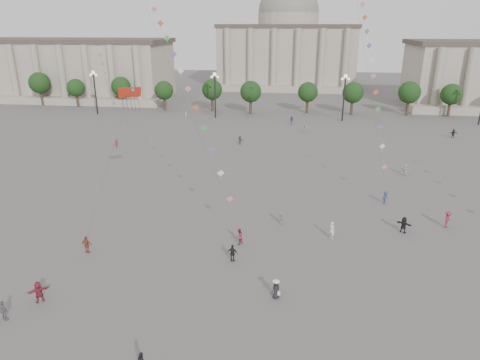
# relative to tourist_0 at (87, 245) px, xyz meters

# --- Properties ---
(ground) EXTENTS (360.00, 360.00, 0.00)m
(ground) POSITION_rel_tourist_0_xyz_m (15.48, -4.35, -0.90)
(ground) COLOR #5D5A57
(ground) RESTS_ON ground
(hall_west) EXTENTS (84.00, 26.22, 17.20)m
(hall_west) POSITION_rel_tourist_0_xyz_m (-59.52, 89.55, 7.52)
(hall_west) COLOR #A79A8C
(hall_west) RESTS_ON ground
(hall_central) EXTENTS (48.30, 34.30, 35.50)m
(hall_central) POSITION_rel_tourist_0_xyz_m (15.48, 124.87, 13.33)
(hall_central) COLOR #A79A8C
(hall_central) RESTS_ON ground
(tree_row) EXTENTS (137.12, 5.12, 8.00)m
(tree_row) POSITION_rel_tourist_0_xyz_m (15.48, 73.65, 4.49)
(tree_row) COLOR #37281B
(tree_row) RESTS_ON ground
(lamp_post_far_west) EXTENTS (2.00, 0.90, 10.65)m
(lamp_post_far_west) POSITION_rel_tourist_0_xyz_m (-29.52, 65.65, 6.45)
(lamp_post_far_west) COLOR #262628
(lamp_post_far_west) RESTS_ON ground
(lamp_post_mid_west) EXTENTS (2.00, 0.90, 10.65)m
(lamp_post_mid_west) POSITION_rel_tourist_0_xyz_m (0.48, 65.65, 6.45)
(lamp_post_mid_west) COLOR #262628
(lamp_post_mid_west) RESTS_ON ground
(lamp_post_mid_east) EXTENTS (2.00, 0.90, 10.65)m
(lamp_post_mid_east) POSITION_rel_tourist_0_xyz_m (30.48, 65.65, 6.45)
(lamp_post_mid_east) COLOR #262628
(lamp_post_mid_east) RESTS_ON ground
(person_crowd_0) EXTENTS (1.14, 0.63, 1.84)m
(person_crowd_0) POSITION_rel_tourist_0_xyz_m (18.84, 60.51, 0.02)
(person_crowd_0) COLOR #3A4682
(person_crowd_0) RESTS_ON ground
(person_crowd_2) EXTENTS (1.06, 1.11, 1.51)m
(person_crowd_2) POSITION_rel_tourist_0_xyz_m (-12.40, 36.88, -0.15)
(person_crowd_2) COLOR maroon
(person_crowd_2) RESTS_ON ground
(person_crowd_3) EXTENTS (1.72, 1.36, 1.83)m
(person_crowd_3) POSITION_rel_tourist_0_xyz_m (31.90, 8.66, 0.01)
(person_crowd_3) COLOR black
(person_crowd_3) RESTS_ON ground
(person_crowd_4) EXTENTS (1.57, 0.98, 1.61)m
(person_crowd_4) POSITION_rel_tourist_0_xyz_m (21.80, 53.47, -0.10)
(person_crowd_4) COLOR silver
(person_crowd_4) RESTS_ON ground
(person_crowd_6) EXTENTS (1.09, 0.83, 1.50)m
(person_crowd_6) POSITION_rel_tourist_0_xyz_m (18.68, 8.98, -0.15)
(person_crowd_6) COLOR #5E5F63
(person_crowd_6) RESTS_ON ground
(person_crowd_7) EXTENTS (1.68, 1.05, 1.73)m
(person_crowd_7) POSITION_rel_tourist_0_xyz_m (36.34, 28.18, -0.04)
(person_crowd_7) COLOR silver
(person_crowd_7) RESTS_ON ground
(person_crowd_8) EXTENTS (1.34, 1.41, 1.92)m
(person_crowd_8) POSITION_rel_tourist_0_xyz_m (36.99, 10.55, 0.06)
(person_crowd_8) COLOR maroon
(person_crowd_8) RESTS_ON ground
(person_crowd_9) EXTENTS (1.66, 0.67, 1.75)m
(person_crowd_9) POSITION_rel_tourist_0_xyz_m (50.90, 52.59, -0.03)
(person_crowd_9) COLOR black
(person_crowd_9) RESTS_ON ground
(person_crowd_10) EXTENTS (0.60, 0.68, 1.57)m
(person_crowd_10) POSITION_rel_tourist_0_xyz_m (-6.29, 63.65, -0.12)
(person_crowd_10) COLOR silver
(person_crowd_10) RESTS_ON ground
(person_crowd_12) EXTENTS (1.43, 1.49, 1.68)m
(person_crowd_12) POSITION_rel_tourist_0_xyz_m (9.64, 42.02, -0.06)
(person_crowd_12) COLOR #5D5C61
(person_crowd_12) RESTS_ON ground
(person_crowd_13) EXTENTS (0.83, 0.83, 1.95)m
(person_crowd_13) POSITION_rel_tourist_0_xyz_m (24.10, 6.22, 0.07)
(person_crowd_13) COLOR white
(person_crowd_13) RESTS_ON ground
(tourist_0) EXTENTS (1.09, 0.53, 1.80)m
(tourist_0) POSITION_rel_tourist_0_xyz_m (0.00, 0.00, 0.00)
(tourist_0) COLOR brown
(tourist_0) RESTS_ON ground
(tourist_2) EXTENTS (1.68, 1.50, 1.85)m
(tourist_2) POSITION_rel_tourist_0_xyz_m (-0.16, -8.01, 0.02)
(tourist_2) COLOR maroon
(tourist_2) RESTS_ON ground
(tourist_3) EXTENTS (1.08, 0.78, 1.71)m
(tourist_3) POSITION_rel_tourist_0_xyz_m (-1.52, -10.51, -0.05)
(tourist_3) COLOR slate
(tourist_3) RESTS_ON ground
(tourist_4) EXTENTS (1.08, 0.63, 1.72)m
(tourist_4) POSITION_rel_tourist_0_xyz_m (14.48, 0.31, -0.04)
(tourist_4) COLOR black
(tourist_4) RESTS_ON ground
(kite_flyer_0) EXTENTS (1.01, 1.07, 1.74)m
(kite_flyer_0) POSITION_rel_tourist_0_xyz_m (14.62, 3.76, -0.03)
(kite_flyer_0) COLOR maroon
(kite_flyer_0) RESTS_ON ground
(kite_flyer_1) EXTENTS (1.22, 1.17, 1.66)m
(kite_flyer_1) POSITION_rel_tourist_0_xyz_m (31.40, 16.56, -0.07)
(kite_flyer_1) COLOR navy
(kite_flyer_1) RESTS_ON ground
(hat_person) EXTENTS (0.92, 0.90, 1.69)m
(hat_person) POSITION_rel_tourist_0_xyz_m (18.86, -4.95, -0.05)
(hat_person) COLOR black
(hat_person) RESTS_ON ground
(dragon_kite) EXTENTS (2.86, 3.59, 14.92)m
(dragon_kite) POSITION_rel_tourist_0_xyz_m (3.53, 5.53, 13.31)
(dragon_kite) COLOR red
(dragon_kite) RESTS_ON ground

